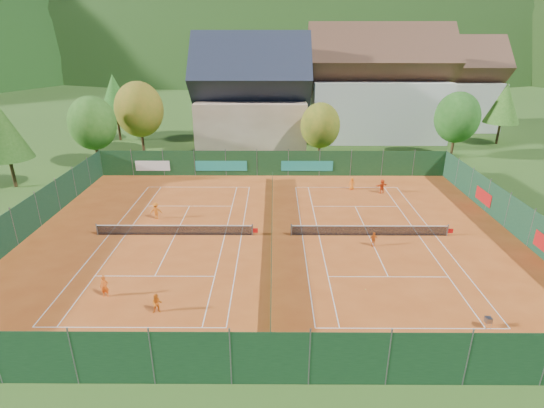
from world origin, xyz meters
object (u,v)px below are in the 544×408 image
at_px(hotel_block_b, 447,89).
at_px(player_right_near, 373,239).
at_px(hotel_block_a, 376,90).
at_px(player_left_far, 156,211).
at_px(player_left_mid, 157,304).
at_px(chalet, 252,101).
at_px(player_right_far_a, 352,183).
at_px(player_right_far_b, 382,186).
at_px(ball_hopper, 488,320).
at_px(player_left_near, 104,286).

height_order(hotel_block_b, player_right_near, hotel_block_b).
distance_m(hotel_block_a, player_left_far, 42.45).
bearing_deg(player_left_mid, chalet, 75.05).
xyz_separation_m(player_right_near, player_right_far_a, (0.54, 13.11, 0.08)).
bearing_deg(player_right_far_b, chalet, -76.36).
height_order(hotel_block_b, player_right_far_a, hotel_block_b).
bearing_deg(hotel_block_b, hotel_block_a, -150.26).
relative_size(hotel_block_a, hotel_block_b, 1.25).
height_order(hotel_block_b, player_left_mid, hotel_block_b).
height_order(chalet, player_left_far, chalet).
bearing_deg(ball_hopper, player_left_near, 172.49).
xyz_separation_m(chalet, hotel_block_a, (19.00, 6.00, 0.76)).
distance_m(hotel_block_a, player_right_far_a, 26.71).
relative_size(hotel_block_a, player_right_near, 18.12).
height_order(chalet, player_left_mid, chalet).
bearing_deg(player_left_far, ball_hopper, 138.52).
bearing_deg(player_right_far_a, player_left_far, 12.49).
relative_size(player_left_near, player_left_far, 0.94).
distance_m(ball_hopper, player_right_far_a, 23.37).
bearing_deg(player_left_near, player_right_far_b, 38.57).
bearing_deg(player_left_far, hotel_block_b, -142.37).
distance_m(hotel_block_a, hotel_block_b, 16.14).
bearing_deg(chalet, player_left_near, -100.86).
xyz_separation_m(player_left_mid, player_left_far, (-3.64, 13.87, 0.15)).
distance_m(chalet, player_left_far, 28.21).
distance_m(hotel_block_b, player_right_near, 51.24).
distance_m(player_left_mid, player_left_far, 14.34).
relative_size(player_left_mid, player_right_far_b, 0.82).
height_order(ball_hopper, player_left_near, player_left_near).
bearing_deg(player_left_far, player_left_near, 82.21).
xyz_separation_m(chalet, player_right_far_b, (14.40, -19.84, -5.86)).
relative_size(player_right_near, player_right_far_b, 0.78).
xyz_separation_m(chalet, ball_hopper, (15.19, -41.80, -6.07)).
xyz_separation_m(hotel_block_b, player_left_near, (-40.45, -52.81, -5.89)).
xyz_separation_m(player_left_mid, player_right_near, (14.67, 8.62, -0.03)).
bearing_deg(player_left_near, player_left_mid, -26.32).
bearing_deg(player_left_near, hotel_block_b, 50.16).
relative_size(player_left_near, player_right_far_b, 0.96).
height_order(hotel_block_b, player_right_far_b, hotel_block_b).
xyz_separation_m(hotel_block_a, player_left_mid, (-22.74, -46.46, -6.76)).
bearing_deg(player_left_mid, player_right_far_b, 38.98).
bearing_deg(player_right_near, hotel_block_b, 48.00).
distance_m(hotel_block_a, player_left_near, 52.46).
distance_m(player_left_mid, player_right_far_a, 26.52).
height_order(hotel_block_a, hotel_block_b, hotel_block_a).
bearing_deg(player_left_far, player_right_far_b, -170.31).
bearing_deg(player_right_far_a, player_right_far_b, 149.11).
distance_m(hotel_block_a, ball_hopper, 48.44).
relative_size(hotel_block_b, player_left_far, 11.18).
height_order(hotel_block_b, ball_hopper, hotel_block_b).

